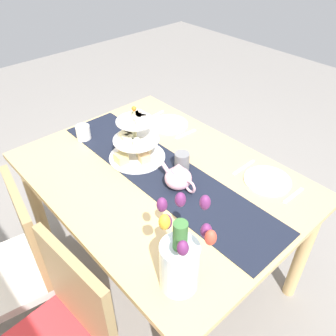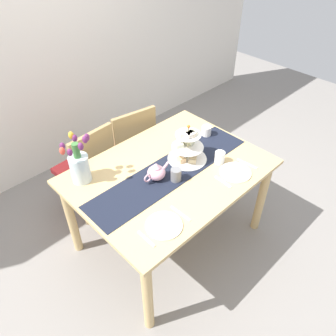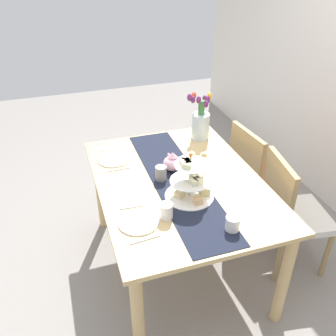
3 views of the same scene
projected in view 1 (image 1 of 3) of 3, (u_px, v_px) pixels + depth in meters
name	position (u px, v px, depth m)	size (l,w,h in m)	color
ground_plane	(162.00, 267.00, 2.22)	(8.00, 8.00, 0.00)	gray
dining_table	(160.00, 190.00, 1.81)	(1.42, 1.05, 0.77)	tan
chair_right	(12.00, 264.00, 1.64)	(0.48, 0.48, 0.91)	#9C8254
table_runner	(162.00, 173.00, 1.75)	(1.38, 0.32, 0.00)	black
tiered_cake_stand	(135.00, 142.00, 1.78)	(0.30, 0.30, 0.30)	beige
teapot	(178.00, 177.00, 1.63)	(0.24, 0.13, 0.14)	#E5A8BC
tulip_vase	(180.00, 259.00, 1.16)	(0.23, 0.19, 0.38)	silver
cream_jug	(83.00, 133.00, 1.97)	(0.08, 0.08, 0.09)	white
dinner_plate_left	(267.00, 181.00, 1.70)	(0.23, 0.23, 0.01)	white
fork_left	(293.00, 196.00, 1.61)	(0.02, 0.15, 0.01)	silver
knife_left	(244.00, 167.00, 1.78)	(0.01, 0.17, 0.01)	silver
dinner_plate_right	(169.00, 124.00, 2.12)	(0.23, 0.23, 0.01)	white
fork_right	(186.00, 134.00, 2.03)	(0.02, 0.15, 0.01)	silver
knife_right	(154.00, 116.00, 2.20)	(0.01, 0.17, 0.01)	silver
mug_grey	(182.00, 161.00, 1.74)	(0.08, 0.08, 0.10)	slate
mug_white_text	(148.00, 127.00, 2.01)	(0.08, 0.08, 0.10)	white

